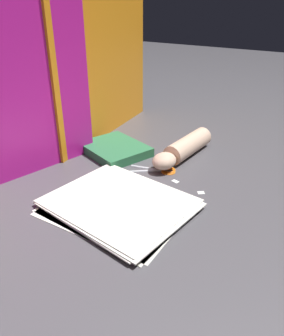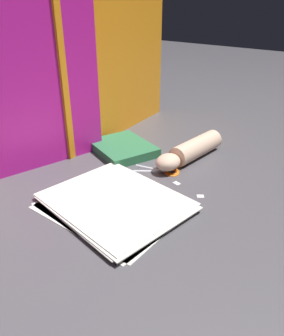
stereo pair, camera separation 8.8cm
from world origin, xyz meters
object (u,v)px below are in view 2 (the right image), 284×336
paper_stack (115,203)px  book_closed (123,148)px  hand_forearm (190,151)px  scissors (164,170)px

paper_stack → book_closed: size_ratio=1.43×
paper_stack → hand_forearm: bearing=2.1°
book_closed → hand_forearm: size_ratio=0.84×
paper_stack → hand_forearm: 0.35m
book_closed → scissors: (-0.02, -0.19, -0.01)m
book_closed → hand_forearm: (0.10, -0.21, 0.02)m
paper_stack → scissors: size_ratio=2.51×
paper_stack → scissors: paper_stack is taller
paper_stack → book_closed: (0.25, 0.22, 0.01)m
scissors → hand_forearm: size_ratio=0.48×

